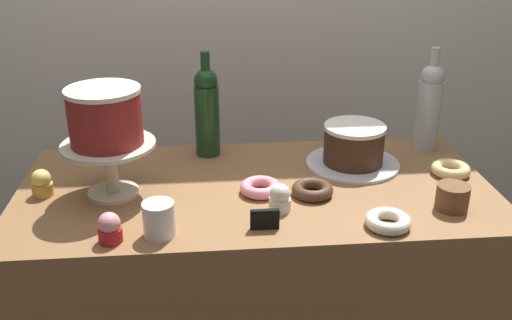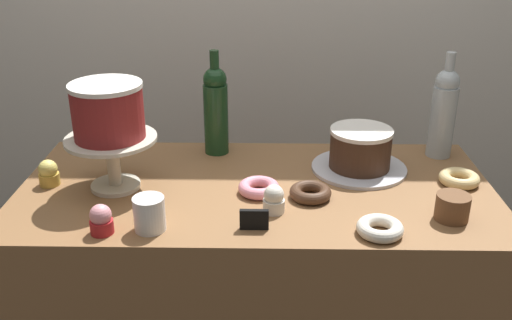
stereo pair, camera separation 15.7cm
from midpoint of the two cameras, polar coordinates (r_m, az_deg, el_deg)
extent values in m
cube|color=brown|center=(1.86, -2.52, -15.35)|extent=(1.31, 0.64, 0.91)
cylinder|color=beige|center=(1.63, -16.60, -3.13)|extent=(0.14, 0.14, 0.01)
cylinder|color=beige|center=(1.60, -16.89, -0.90)|extent=(0.04, 0.04, 0.13)
cylinder|color=beige|center=(1.57, -17.19, 1.37)|extent=(0.25, 0.25, 0.01)
cylinder|color=maroon|center=(1.55, -17.51, 3.88)|extent=(0.19, 0.19, 0.14)
cylinder|color=white|center=(1.52, -17.85, 6.50)|extent=(0.19, 0.19, 0.01)
cylinder|color=silver|center=(1.75, 6.97, -0.40)|extent=(0.28, 0.28, 0.01)
cylinder|color=#3D2619|center=(1.72, 7.06, 1.35)|extent=(0.18, 0.18, 0.11)
cylinder|color=white|center=(1.70, 7.16, 3.17)|extent=(0.18, 0.18, 0.01)
cylinder|color=#193D1E|center=(1.79, -7.35, 3.82)|extent=(0.08, 0.08, 0.22)
sphere|color=#193D1E|center=(1.75, -7.57, 7.73)|extent=(0.07, 0.07, 0.07)
cylinder|color=#193D1E|center=(1.74, -7.66, 9.34)|extent=(0.03, 0.03, 0.08)
cylinder|color=#B2BCC1|center=(1.88, 14.31, 4.25)|extent=(0.08, 0.08, 0.22)
sphere|color=#B2BCC1|center=(1.84, 14.71, 7.98)|extent=(0.07, 0.07, 0.07)
cylinder|color=#B2BCC1|center=(1.83, 14.87, 9.50)|extent=(0.03, 0.03, 0.08)
cylinder|color=white|center=(1.47, -0.69, -4.49)|extent=(0.06, 0.06, 0.03)
sphere|color=white|center=(1.46, -0.70, -3.41)|extent=(0.05, 0.05, 0.05)
cylinder|color=gold|center=(1.68, -22.85, -2.74)|extent=(0.06, 0.06, 0.03)
sphere|color=#EFDB6B|center=(1.67, -23.02, -1.78)|extent=(0.05, 0.05, 0.05)
cylinder|color=red|center=(1.41, -17.33, -7.16)|extent=(0.06, 0.06, 0.03)
sphere|color=pink|center=(1.39, -17.48, -6.05)|extent=(0.05, 0.05, 0.05)
torus|color=#472D1E|center=(1.55, 2.70, -3.02)|extent=(0.11, 0.11, 0.03)
torus|color=#E0C17F|center=(1.74, 16.23, -0.94)|extent=(0.11, 0.11, 0.03)
torus|color=pink|center=(1.56, -2.44, -2.80)|extent=(0.11, 0.11, 0.03)
torus|color=silver|center=(1.42, 9.82, -6.05)|extent=(0.11, 0.11, 0.03)
cylinder|color=brown|center=(1.55, 15.97, -4.51)|extent=(0.08, 0.08, 0.01)
cylinder|color=brown|center=(1.54, 16.01, -4.15)|extent=(0.08, 0.08, 0.01)
cylinder|color=brown|center=(1.54, 16.06, -3.79)|extent=(0.08, 0.08, 0.01)
cylinder|color=brown|center=(1.53, 16.11, -3.43)|extent=(0.08, 0.08, 0.01)
cylinder|color=brown|center=(1.53, 16.15, -3.06)|extent=(0.08, 0.08, 0.01)
cylinder|color=brown|center=(1.52, 16.20, -2.69)|extent=(0.08, 0.08, 0.01)
cube|color=black|center=(1.39, -2.41, -5.96)|extent=(0.07, 0.01, 0.05)
cylinder|color=white|center=(1.39, -12.79, -5.81)|extent=(0.08, 0.08, 0.08)
camera|label=1|loc=(0.08, -92.86, -1.26)|focal=40.54mm
camera|label=2|loc=(0.08, 87.14, 1.26)|focal=40.54mm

